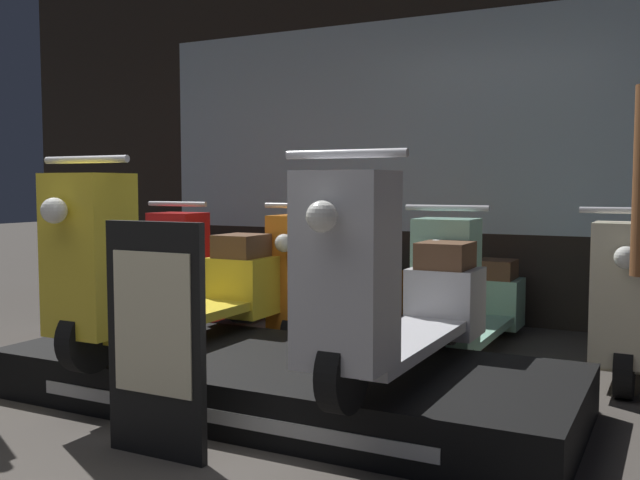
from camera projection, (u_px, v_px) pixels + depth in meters
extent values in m
plane|color=#423D38|center=(78.00, 468.00, 2.71)|extent=(30.00, 30.00, 0.00)
cube|color=#28231E|center=(407.00, 120.00, 5.76)|extent=(8.17, 0.08, 3.20)
cube|color=silver|center=(405.00, 126.00, 5.72)|extent=(4.50, 0.01, 1.70)
cube|color=black|center=(282.00, 381.00, 3.48)|extent=(2.80, 1.12, 0.24)
cube|color=silver|center=(214.00, 416.00, 2.98)|extent=(1.96, 0.01, 0.06)
cylinder|color=black|center=(88.00, 339.00, 3.18)|extent=(0.09, 0.30, 0.30)
cylinder|color=black|center=(245.00, 298.00, 4.31)|extent=(0.09, 0.30, 0.30)
cube|color=yellow|center=(178.00, 317.00, 3.74)|extent=(0.32, 1.19, 0.05)
cube|color=yellow|center=(89.00, 254.00, 3.17)|extent=(0.33, 0.27, 0.72)
cube|color=yellow|center=(242.00, 286.00, 4.28)|extent=(0.35, 0.32, 0.35)
cube|color=brown|center=(241.00, 246.00, 4.26)|extent=(0.25, 0.29, 0.14)
cylinder|color=silver|center=(86.00, 160.00, 3.13)|extent=(0.48, 0.03, 0.03)
sphere|color=white|center=(54.00, 211.00, 2.98)|extent=(0.11, 0.11, 0.11)
cylinder|color=black|center=(343.00, 372.00, 2.60)|extent=(0.09, 0.30, 0.30)
cylinder|color=black|center=(446.00, 316.00, 3.74)|extent=(0.09, 0.30, 0.30)
cube|color=#BCBCC1|center=(404.00, 341.00, 3.17)|extent=(0.32, 1.19, 0.05)
cube|color=#BCBCC1|center=(346.00, 270.00, 2.60)|extent=(0.33, 0.27, 0.72)
cube|color=#BCBCC1|center=(445.00, 301.00, 3.71)|extent=(0.35, 0.32, 0.35)
cube|color=brown|center=(445.00, 255.00, 3.69)|extent=(0.25, 0.29, 0.14)
cylinder|color=silver|center=(345.00, 154.00, 2.56)|extent=(0.48, 0.03, 0.03)
sphere|color=white|center=(322.00, 217.00, 2.41)|extent=(0.11, 0.11, 0.11)
cylinder|color=black|center=(76.00, 309.00, 5.29)|extent=(0.09, 0.30, 0.30)
cylinder|color=black|center=(184.00, 288.00, 6.42)|extent=(0.09, 0.30, 0.30)
cube|color=black|center=(135.00, 299.00, 5.86)|extent=(0.32, 1.19, 0.05)
cube|color=black|center=(77.00, 259.00, 5.28)|extent=(0.33, 0.27, 0.72)
cube|color=black|center=(182.00, 279.00, 6.40)|extent=(0.35, 0.32, 0.35)
cube|color=brown|center=(181.00, 252.00, 6.37)|extent=(0.25, 0.29, 0.14)
cylinder|color=silver|center=(75.00, 202.00, 5.24)|extent=(0.48, 0.03, 0.03)
sphere|color=white|center=(56.00, 233.00, 5.09)|extent=(0.11, 0.11, 0.11)
cylinder|color=black|center=(177.00, 320.00, 4.86)|extent=(0.09, 0.30, 0.30)
cylinder|color=black|center=(273.00, 295.00, 6.00)|extent=(0.09, 0.30, 0.30)
cube|color=red|center=(230.00, 307.00, 5.43)|extent=(0.32, 1.19, 0.05)
cube|color=red|center=(179.00, 265.00, 4.85)|extent=(0.33, 0.27, 0.72)
cube|color=red|center=(272.00, 286.00, 5.97)|extent=(0.35, 0.32, 0.35)
cube|color=brown|center=(271.00, 257.00, 5.95)|extent=(0.25, 0.29, 0.14)
cylinder|color=silver|center=(177.00, 204.00, 4.82)|extent=(0.48, 0.03, 0.03)
sphere|color=white|center=(160.00, 238.00, 4.67)|extent=(0.11, 0.11, 0.11)
cylinder|color=black|center=(298.00, 333.00, 4.44)|extent=(0.09, 0.30, 0.30)
cylinder|color=black|center=(376.00, 303.00, 5.57)|extent=(0.09, 0.30, 0.30)
cube|color=orange|center=(342.00, 318.00, 5.00)|extent=(0.32, 1.19, 0.05)
cube|color=orange|center=(299.00, 273.00, 4.43)|extent=(0.33, 0.27, 0.72)
cube|color=orange|center=(375.00, 294.00, 5.54)|extent=(0.35, 0.32, 0.35)
cube|color=brown|center=(375.00, 263.00, 5.52)|extent=(0.25, 0.29, 0.14)
cylinder|color=silver|center=(299.00, 206.00, 4.39)|extent=(0.48, 0.03, 0.03)
sphere|color=white|center=(284.00, 243.00, 4.24)|extent=(0.11, 0.11, 0.11)
cylinder|color=black|center=(444.00, 349.00, 4.01)|extent=(0.09, 0.30, 0.30)
cylinder|color=black|center=(497.00, 313.00, 5.14)|extent=(0.09, 0.30, 0.30)
cube|color=#8EC6AD|center=(474.00, 330.00, 4.58)|extent=(0.32, 1.19, 0.05)
cube|color=#8EC6AD|center=(446.00, 282.00, 4.00)|extent=(0.33, 0.27, 0.72)
cube|color=#8EC6AD|center=(496.00, 303.00, 5.12)|extent=(0.35, 0.32, 0.35)
cube|color=brown|center=(497.00, 269.00, 5.09)|extent=(0.25, 0.29, 0.14)
cylinder|color=silver|center=(447.00, 208.00, 3.96)|extent=(0.48, 0.03, 0.03)
sphere|color=white|center=(436.00, 250.00, 3.82)|extent=(0.11, 0.11, 0.11)
cylinder|color=black|center=(625.00, 368.00, 3.59)|extent=(0.09, 0.30, 0.30)
cylinder|color=black|center=(639.00, 324.00, 4.72)|extent=(0.09, 0.30, 0.30)
cube|color=beige|center=(633.00, 345.00, 4.15)|extent=(0.32, 1.19, 0.05)
cube|color=beige|center=(627.00, 294.00, 3.58)|extent=(0.33, 0.27, 0.72)
cube|color=beige|center=(639.00, 313.00, 4.69)|extent=(0.35, 0.32, 0.35)
cube|color=brown|center=(640.00, 277.00, 4.67)|extent=(0.25, 0.29, 0.14)
cylinder|color=silver|center=(630.00, 211.00, 3.54)|extent=(0.48, 0.03, 0.03)
sphere|color=white|center=(626.00, 258.00, 3.39)|extent=(0.11, 0.11, 0.11)
cube|color=black|center=(156.00, 340.00, 2.79)|extent=(0.46, 0.04, 0.93)
cube|color=beige|center=(152.00, 324.00, 2.76)|extent=(0.38, 0.01, 0.56)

